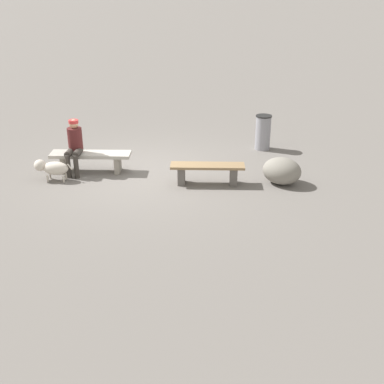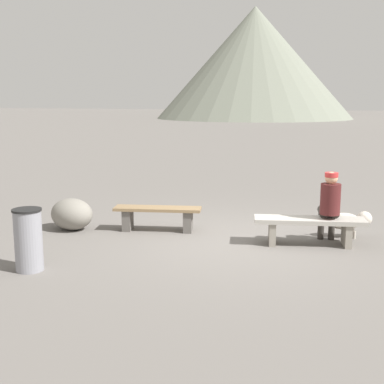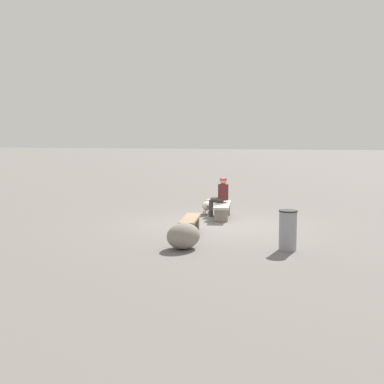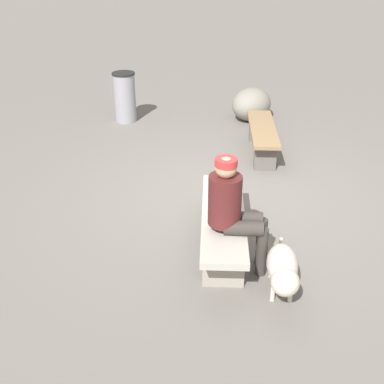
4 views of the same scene
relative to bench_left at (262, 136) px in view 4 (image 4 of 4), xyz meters
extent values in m
cube|color=slate|center=(1.55, -0.21, -0.33)|extent=(210.00, 210.00, 0.06)
cube|color=#605B56|center=(-0.55, -0.13, -0.11)|extent=(0.22, 0.35, 0.39)
cube|color=#605B56|center=(0.55, 0.13, -0.11)|extent=(0.22, 0.35, 0.39)
cube|color=#8C704C|center=(0.00, 0.00, 0.12)|extent=(1.66, 0.74, 0.05)
cube|color=gray|center=(2.17, -0.16, -0.11)|extent=(0.20, 0.42, 0.39)
cube|color=gray|center=(3.37, 0.12, -0.11)|extent=(0.20, 0.42, 0.39)
cube|color=#B2ADA3|center=(2.77, -0.02, 0.12)|extent=(1.89, 0.86, 0.07)
cylinder|color=#511E1E|center=(3.08, 0.05, 0.49)|extent=(0.33, 0.33, 0.51)
sphere|color=#D8A87F|center=(3.08, 0.05, 0.84)|extent=(0.21, 0.21, 0.21)
cylinder|color=red|center=(3.08, 0.05, 0.90)|extent=(0.22, 0.22, 0.07)
cylinder|color=#38332D|center=(3.14, 0.26, 0.24)|extent=(0.22, 0.41, 0.15)
cylinder|color=#38332D|center=(3.10, 0.45, -0.03)|extent=(0.11, 0.11, 0.54)
cylinder|color=#38332D|center=(2.96, 0.22, 0.24)|extent=(0.22, 0.41, 0.15)
cylinder|color=#38332D|center=(2.92, 0.42, -0.03)|extent=(0.11, 0.11, 0.54)
ellipsoid|color=beige|center=(3.29, 0.67, -0.01)|extent=(0.61, 0.39, 0.30)
sphere|color=beige|center=(3.64, 0.73, 0.05)|extent=(0.26, 0.26, 0.26)
cylinder|color=beige|center=(3.46, 0.78, -0.23)|extent=(0.04, 0.04, 0.14)
cylinder|color=beige|center=(3.49, 0.62, -0.23)|extent=(0.04, 0.04, 0.14)
cylinder|color=beige|center=(3.10, 0.72, -0.23)|extent=(0.04, 0.04, 0.14)
cylinder|color=beige|center=(3.13, 0.56, -0.23)|extent=(0.04, 0.04, 0.14)
cylinder|color=beige|center=(2.97, 0.62, 0.03)|extent=(0.12, 0.05, 0.15)
cylinder|color=gray|center=(-0.87, -2.66, 0.13)|extent=(0.39, 0.39, 0.87)
cylinder|color=black|center=(-0.87, -2.66, 0.59)|extent=(0.42, 0.42, 0.03)
ellipsoid|color=gray|center=(-1.57, -0.43, -0.01)|extent=(1.01, 0.89, 0.59)
camera|label=1|loc=(-2.21, 9.76, 3.94)|focal=46.19mm
camera|label=2|loc=(3.63, -8.51, 2.13)|focal=47.71mm
camera|label=3|loc=(-11.40, -4.34, 2.16)|focal=44.54mm
camera|label=4|loc=(7.21, 0.86, 2.80)|focal=45.81mm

